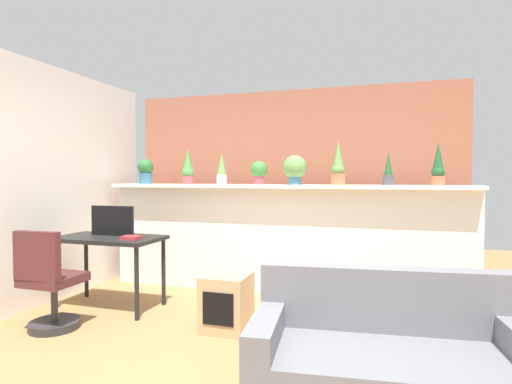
% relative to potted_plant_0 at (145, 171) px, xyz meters
% --- Properties ---
extents(ground_plane, '(12.00, 12.00, 0.00)m').
position_rel_potted_plant_0_xyz_m(ground_plane, '(1.75, -1.93, -1.46)').
color(ground_plane, '#9E7042').
extents(divider_wall, '(4.27, 0.16, 1.25)m').
position_rel_potted_plant_0_xyz_m(divider_wall, '(1.75, 0.07, -0.83)').
color(divider_wall, white).
rests_on(divider_wall, ground).
extents(plant_shelf, '(4.27, 0.38, 0.04)m').
position_rel_potted_plant_0_xyz_m(plant_shelf, '(1.75, 0.03, -0.19)').
color(plant_shelf, white).
rests_on(plant_shelf, divider_wall).
extents(brick_wall_behind, '(4.27, 0.10, 2.50)m').
position_rel_potted_plant_0_xyz_m(brick_wall_behind, '(1.75, 0.67, -0.21)').
color(brick_wall_behind, '#AD664C').
rests_on(brick_wall_behind, ground).
extents(side_wall_left, '(0.12, 4.40, 2.60)m').
position_rel_potted_plant_0_xyz_m(side_wall_left, '(-0.64, -1.53, -0.16)').
color(side_wall_left, white).
rests_on(side_wall_left, ground).
extents(potted_plant_0, '(0.20, 0.20, 0.32)m').
position_rel_potted_plant_0_xyz_m(potted_plant_0, '(0.00, 0.00, 0.00)').
color(potted_plant_0, '#386B84').
rests_on(potted_plant_0, plant_shelf).
extents(potted_plant_1, '(0.15, 0.15, 0.45)m').
position_rel_potted_plant_0_xyz_m(potted_plant_1, '(0.57, 0.05, 0.03)').
color(potted_plant_1, '#B7474C').
rests_on(potted_plant_1, plant_shelf).
extents(potted_plant_2, '(0.12, 0.12, 0.38)m').
position_rel_potted_plant_0_xyz_m(potted_plant_2, '(1.03, 0.04, 0.02)').
color(potted_plant_2, silver).
rests_on(potted_plant_2, plant_shelf).
extents(potted_plant_3, '(0.20, 0.20, 0.28)m').
position_rel_potted_plant_0_xyz_m(potted_plant_3, '(1.50, 0.05, -0.02)').
color(potted_plant_3, '#B7474C').
rests_on(potted_plant_3, plant_shelf).
extents(potted_plant_4, '(0.27, 0.27, 0.34)m').
position_rel_potted_plant_0_xyz_m(potted_plant_4, '(1.94, 0.02, 0.02)').
color(potted_plant_4, '#386B84').
rests_on(potted_plant_4, plant_shelf).
extents(potted_plant_5, '(0.16, 0.16, 0.50)m').
position_rel_potted_plant_0_xyz_m(potted_plant_5, '(2.43, 0.03, 0.04)').
color(potted_plant_5, '#C66B42').
rests_on(potted_plant_5, plant_shelf).
extents(potted_plant_6, '(0.12, 0.12, 0.35)m').
position_rel_potted_plant_0_xyz_m(potted_plant_6, '(2.96, -0.01, -0.02)').
color(potted_plant_6, '#4C4C51').
rests_on(potted_plant_6, plant_shelf).
extents(potted_plant_7, '(0.13, 0.13, 0.45)m').
position_rel_potted_plant_0_xyz_m(potted_plant_7, '(3.45, -0.01, 0.03)').
color(potted_plant_7, '#C66B42').
rests_on(potted_plant_7, plant_shelf).
extents(desk, '(1.10, 0.60, 0.75)m').
position_rel_potted_plant_0_xyz_m(desk, '(0.16, -0.96, -0.79)').
color(desk, black).
rests_on(desk, ground).
extents(tv_monitor, '(0.51, 0.04, 0.32)m').
position_rel_potted_plant_0_xyz_m(tv_monitor, '(0.15, -0.88, -0.55)').
color(tv_monitor, black).
rests_on(tv_monitor, desk).
extents(office_chair, '(0.45, 0.45, 0.91)m').
position_rel_potted_plant_0_xyz_m(office_chair, '(0.07, -1.67, -1.07)').
color(office_chair, '#262628').
rests_on(office_chair, ground).
extents(side_cube_shelf, '(0.40, 0.41, 0.50)m').
position_rel_potted_plant_0_xyz_m(side_cube_shelf, '(1.57, -1.19, -1.21)').
color(side_cube_shelf, tan).
rests_on(side_cube_shelf, ground).
extents(book_on_desk, '(0.18, 0.14, 0.04)m').
position_rel_potted_plant_0_xyz_m(book_on_desk, '(0.50, -1.06, -0.69)').
color(book_on_desk, '#B22D33').
rests_on(book_on_desk, desk).
extents(couch, '(1.63, 0.92, 0.80)m').
position_rel_potted_plant_0_xyz_m(couch, '(2.94, -2.12, -1.18)').
color(couch, slate).
rests_on(couch, ground).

